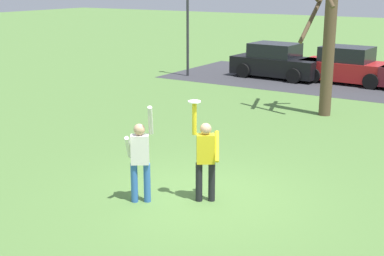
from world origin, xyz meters
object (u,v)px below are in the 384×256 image
Objects in this scene: person_defender at (140,156)px; parked_car_black at (276,62)px; person_catcher at (206,155)px; lamppost_by_lot at (188,21)px; parked_car_red at (348,66)px; bare_tree_tall at (328,29)px; frisbee_disc at (194,102)px.

person_defender reaches higher than parked_car_black.
person_catcher is 0.49× the size of lamppost_by_lot.
bare_tree_tall is (1.08, -6.36, 2.14)m from parked_car_red.
person_catcher is 1.32m from person_defender.
frisbee_disc is 15.09m from parked_car_red.
person_defender is 0.37× the size of bare_tree_tall.
parked_car_black is at bearing 126.09° from bare_tree_tall.
lamppost_by_lot reaches higher than person_catcher.
parked_car_black is 0.76× the size of bare_tree_tall.
parked_car_black and parked_car_red have the same top height.
person_catcher reaches higher than parked_car_red.
person_catcher is at bearing 0.00° from person_defender.
lamppost_by_lot is at bearing 84.77° from person_defender.
parked_car_red is (-0.48, 15.59, -0.25)m from person_defender.
person_defender is 9.44m from bare_tree_tall.
person_catcher is at bearing -81.05° from parked_car_red.
person_catcher is 0.50× the size of parked_car_black.
frisbee_disc is 0.06× the size of parked_car_red.
frisbee_disc reaches higher than parked_car_black.
person_catcher is 1.02× the size of person_defender.
parked_car_black is 7.63m from bare_tree_tall.
person_catcher is 8.18× the size of frisbee_disc.
frisbee_disc is at bearing -87.98° from bare_tree_tall.
parked_car_red is at bearing 95.28° from frisbee_disc.
person_catcher is 15.18m from parked_car_black.
lamppost_by_lot is at bearing 153.03° from bare_tree_tall.
person_catcher is at bearing 34.45° from frisbee_disc.
parked_car_red is (-1.57, 14.84, -0.25)m from person_catcher.
person_catcher is 1.13m from frisbee_disc.
bare_tree_tall is at bearing -50.99° from parked_car_black.
person_catcher is at bearing -68.63° from parked_car_black.
parked_car_red is at bearing 17.98° from lamppost_by_lot.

